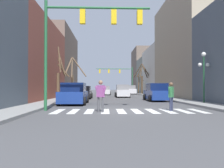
{
  "coord_description": "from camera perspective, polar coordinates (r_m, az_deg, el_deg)",
  "views": [
    {
      "loc": [
        -1.37,
        -12.9,
        1.36
      ],
      "look_at": [
        -0.34,
        18.9,
        1.88
      ],
      "focal_mm": 35.0,
      "sensor_mm": 36.0,
      "label": 1
    }
  ],
  "objects": [
    {
      "name": "car_parked_right_mid",
      "position": [
        40.27,
        -1.84,
        -1.76
      ],
      "size": [
        2.04,
        4.28,
        1.68
      ],
      "rotation": [
        0.0,
        0.0,
        -1.57
      ],
      "color": "silver",
      "rests_on": "ground_plane"
    },
    {
      "name": "street_tree_right_near",
      "position": [
        48.28,
        7.04,
        -0.19
      ],
      "size": [
        1.67,
        1.26,
        4.32
      ],
      "color": "brown",
      "rests_on": "sidewalk_right"
    },
    {
      "name": "pedestrian_crossing_street",
      "position": [
        28.28,
        12.42,
        -1.48
      ],
      "size": [
        0.51,
        0.56,
        1.57
      ],
      "rotation": [
        0.0,
        0.0,
        2.3
      ],
      "color": "#282D47",
      "rests_on": "sidewalk_right"
    },
    {
      "name": "street_tree_left_far",
      "position": [
        43.16,
        7.82,
        1.61
      ],
      "size": [
        3.04,
        2.49,
        5.96
      ],
      "color": "#473828",
      "rests_on": "sidewalk_right"
    },
    {
      "name": "pedestrian_on_right_sidewalk",
      "position": [
        30.38,
        -10.22,
        -1.35
      ],
      "size": [
        0.58,
        0.55,
        1.66
      ],
      "rotation": [
        0.0,
        0.0,
        3.9
      ],
      "color": "#4C4C51",
      "rests_on": "sidewalk_left"
    },
    {
      "name": "traffic_signal_near",
      "position": [
        13.48,
        -7.28,
        13.96
      ],
      "size": [
        6.29,
        0.28,
        6.52
      ],
      "color": "#236038",
      "rests_on": "ground_plane"
    },
    {
      "name": "traffic_signal_far",
      "position": [
        49.63,
        1.7,
        2.72
      ],
      "size": [
        8.33,
        0.28,
        6.01
      ],
      "color": "#236038",
      "rests_on": "ground_plane"
    },
    {
      "name": "crosswalk_stripes",
      "position": [
        12.67,
        4.4,
        -7.07
      ],
      "size": [
        8.55,
        2.6,
        0.01
      ],
      "color": "white",
      "rests_on": "ground_plane"
    },
    {
      "name": "ground_plane",
      "position": [
        13.04,
        4.22,
        -6.91
      ],
      "size": [
        240.0,
        240.0,
        0.0
      ],
      "primitive_type": "plane",
      "color": "#4C4C4F"
    },
    {
      "name": "street_lamp_right_corner",
      "position": [
        19.12,
        22.85,
        4.2
      ],
      "size": [
        0.95,
        0.36,
        4.07
      ],
      "color": "#1E4C2D",
      "rests_on": "sidewalk_right"
    },
    {
      "name": "car_driving_toward_lane",
      "position": [
        18.12,
        -9.92,
        -2.65
      ],
      "size": [
        2.19,
        4.6,
        1.74
      ],
      "rotation": [
        0.0,
        0.0,
        1.57
      ],
      "color": "navy",
      "rests_on": "ground_plane"
    },
    {
      "name": "street_tree_right_far",
      "position": [
        23.39,
        -13.58,
        1.57
      ],
      "size": [
        1.34,
        1.17,
        5.5
      ],
      "color": "brown",
      "rests_on": "sidewalk_left"
    },
    {
      "name": "car_parked_right_near",
      "position": [
        45.04,
        4.92,
        -1.59
      ],
      "size": [
        2.12,
        4.24,
        1.81
      ],
      "rotation": [
        0.0,
        0.0,
        1.57
      ],
      "color": "silver",
      "rests_on": "ground_plane"
    },
    {
      "name": "pedestrian_on_left_sidewalk",
      "position": [
        13.18,
        15.19,
        -2.51
      ],
      "size": [
        0.46,
        0.65,
        1.67
      ],
      "rotation": [
        0.0,
        0.0,
        1.01
      ],
      "color": "#282D47",
      "rests_on": "ground_plane"
    },
    {
      "name": "building_row_right",
      "position": [
        41.47,
        14.33,
        4.94
      ],
      "size": [
        6.0,
        63.4,
        13.62
      ],
      "color": "#515B66",
      "rests_on": "ground_plane"
    },
    {
      "name": "sidewalk_left",
      "position": [
        13.81,
        -22.16,
        -6.19
      ],
      "size": [
        2.02,
        90.0,
        0.15
      ],
      "color": "gray",
      "rests_on": "ground_plane"
    },
    {
      "name": "street_tree_left_near",
      "position": [
        29.6,
        -10.32,
        1.4
      ],
      "size": [
        2.84,
        1.88,
        5.34
      ],
      "color": "brown",
      "rests_on": "sidewalk_left"
    },
    {
      "name": "car_parked_right_far",
      "position": [
        22.74,
        11.59,
        -2.25
      ],
      "size": [
        2.18,
        4.62,
        1.78
      ],
      "rotation": [
        0.0,
        0.0,
        1.57
      ],
      "color": "navy",
      "rests_on": "ground_plane"
    },
    {
      "name": "building_row_left",
      "position": [
        28.07,
        -20.22,
        7.22
      ],
      "size": [
        6.0,
        39.17,
        12.14
      ],
      "color": "#515B66",
      "rests_on": "ground_plane"
    },
    {
      "name": "pedestrian_near_right_corner",
      "position": [
        12.06,
        -2.99,
        -2.45
      ],
      "size": [
        0.68,
        0.49,
        1.76
      ],
      "rotation": [
        0.0,
        0.0,
        2.55
      ],
      "color": "#4C4C51",
      "rests_on": "ground_plane"
    },
    {
      "name": "car_driving_away_lane",
      "position": [
        30.96,
        2.68,
        -1.93
      ],
      "size": [
        2.0,
        4.79,
        1.77
      ],
      "rotation": [
        0.0,
        0.0,
        1.57
      ],
      "color": "silver",
      "rests_on": "ground_plane"
    },
    {
      "name": "car_parked_left_far",
      "position": [
        26.8,
        -7.45,
        -2.27
      ],
      "size": [
        2.04,
        4.41,
        1.55
      ],
      "rotation": [
        0.0,
        0.0,
        1.57
      ],
      "color": "black",
      "rests_on": "ground_plane"
    }
  ]
}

